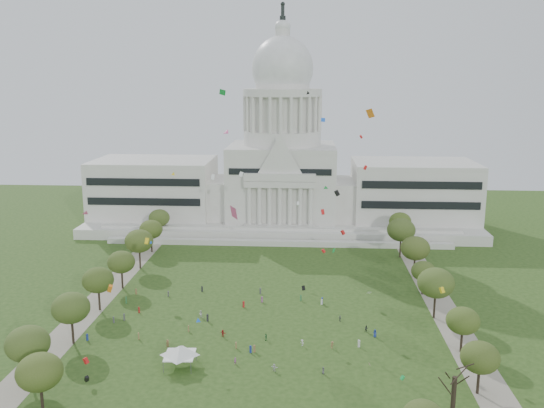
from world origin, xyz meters
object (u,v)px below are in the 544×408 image
Objects in this scene: person_0 at (375,333)px; big_bare_tree at (455,373)px; event_tent at (180,350)px; capitol at (282,174)px.

big_bare_tree is at bearing -49.68° from person_0.
person_0 is (43.90, 17.39, -2.87)m from event_tent.
capitol is 12.50× the size of big_bare_tree.
person_0 is at bearing -75.81° from capitol.
event_tent is (-16.43, -126.06, -18.44)m from capitol.
capitol is 147.23m from big_bare_tree.
event_tent is at bearing 164.08° from big_bare_tree.
capitol is 128.46m from event_tent.
event_tent is at bearing -97.43° from capitol.
capitol is 80.95× the size of person_0.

